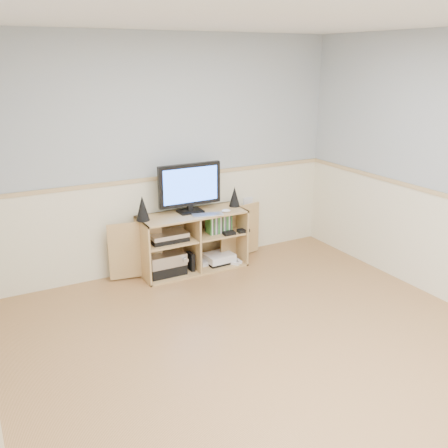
{
  "coord_description": "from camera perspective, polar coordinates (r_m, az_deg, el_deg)",
  "views": [
    {
      "loc": [
        -1.97,
        -2.67,
        2.24
      ],
      "look_at": [
        0.12,
        1.2,
        0.77
      ],
      "focal_mm": 40.0,
      "sensor_mm": 36.0,
      "label": 1
    }
  ],
  "objects": [
    {
      "name": "game_cases",
      "position": [
        5.54,
        -0.59,
        0.0
      ],
      "size": [
        0.27,
        0.13,
        0.19
      ],
      "primitive_type": "cube",
      "color": "#3F8C3F",
      "rests_on": "media_cabinet"
    },
    {
      "name": "speaker_right",
      "position": [
        5.59,
        1.2,
        3.16
      ],
      "size": [
        0.12,
        0.12,
        0.23
      ],
      "primitive_type": "cone",
      "color": "black",
      "rests_on": "media_cabinet"
    },
    {
      "name": "media_cabinet",
      "position": [
        5.52,
        -3.82,
        -1.79
      ],
      "size": [
        1.83,
        0.44,
        0.65
      ],
      "color": "tan",
      "rests_on": "floor"
    },
    {
      "name": "monitor",
      "position": [
        5.34,
        -3.93,
        4.33
      ],
      "size": [
        0.71,
        0.18,
        0.53
      ],
      "color": "black",
      "rests_on": "media_cabinet"
    },
    {
      "name": "room",
      "position": [
        3.53,
        5.72,
        1.52
      ],
      "size": [
        4.04,
        4.54,
        2.54
      ],
      "color": "tan",
      "rests_on": "ground"
    },
    {
      "name": "mouse",
      "position": [
        5.4,
        0.24,
        1.53
      ],
      "size": [
        0.11,
        0.09,
        0.04
      ],
      "primitive_type": "ellipsoid",
      "rotation": [
        0.0,
        0.0,
        -0.35
      ],
      "color": "white",
      "rests_on": "media_cabinet"
    },
    {
      "name": "keyboard",
      "position": [
        5.3,
        -1.87,
        1.07
      ],
      "size": [
        0.35,
        0.2,
        0.01
      ],
      "primitive_type": "cube",
      "rotation": [
        0.0,
        0.0,
        -0.23
      ],
      "color": "silver",
      "rests_on": "media_cabinet"
    },
    {
      "name": "av_components",
      "position": [
        5.4,
        -6.58,
        -3.64
      ],
      "size": [
        0.5,
        0.29,
        0.47
      ],
      "color": "black",
      "rests_on": "media_cabinet"
    },
    {
      "name": "game_consoles",
      "position": [
        5.69,
        -0.72,
        -3.96
      ],
      "size": [
        0.45,
        0.3,
        0.11
      ],
      "color": "white",
      "rests_on": "media_cabinet"
    },
    {
      "name": "wall_outlet",
      "position": [
        5.96,
        2.72,
        2.47
      ],
      "size": [
        0.12,
        0.03,
        0.12
      ],
      "primitive_type": "cube",
      "color": "white",
      "rests_on": "wall_back"
    },
    {
      "name": "speaker_left",
      "position": [
        5.16,
        -9.3,
        1.8
      ],
      "size": [
        0.14,
        0.14,
        0.26
      ],
      "primitive_type": "cone",
      "color": "black",
      "rests_on": "media_cabinet"
    }
  ]
}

